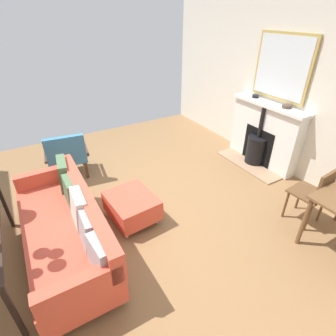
{
  "coord_description": "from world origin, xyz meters",
  "views": [
    {
      "loc": [
        1.06,
        2.77,
        2.49
      ],
      "look_at": [
        -0.47,
        0.17,
        0.65
      ],
      "focal_mm": 28.06,
      "sensor_mm": 36.0,
      "label": 1
    }
  ],
  "objects_px": {
    "mantel_bowl_far": "(287,106)",
    "fireplace": "(263,137)",
    "mantel_bowl_near": "(255,96)",
    "dining_chair_near_fireplace": "(315,192)",
    "armchair_accent": "(67,154)",
    "sofa": "(67,228)",
    "ottoman": "(132,206)"
  },
  "relations": [
    {
      "from": "mantel_bowl_far",
      "to": "fireplace",
      "type": "bearing_deg",
      "value": -83.39
    },
    {
      "from": "mantel_bowl_near",
      "to": "dining_chair_near_fireplace",
      "type": "distance_m",
      "value": 2.1
    },
    {
      "from": "fireplace",
      "to": "armchair_accent",
      "type": "distance_m",
      "value": 3.41
    },
    {
      "from": "sofa",
      "to": "ottoman",
      "type": "distance_m",
      "value": 0.86
    },
    {
      "from": "mantel_bowl_near",
      "to": "armchair_accent",
      "type": "distance_m",
      "value": 3.41
    },
    {
      "from": "ottoman",
      "to": "armchair_accent",
      "type": "bearing_deg",
      "value": -72.31
    },
    {
      "from": "mantel_bowl_far",
      "to": "ottoman",
      "type": "height_order",
      "value": "mantel_bowl_far"
    },
    {
      "from": "mantel_bowl_near",
      "to": "sofa",
      "type": "xyz_separation_m",
      "value": [
        3.57,
        0.73,
        -0.81
      ]
    },
    {
      "from": "ottoman",
      "to": "dining_chair_near_fireplace",
      "type": "distance_m",
      "value": 2.37
    },
    {
      "from": "fireplace",
      "to": "dining_chair_near_fireplace",
      "type": "xyz_separation_m",
      "value": [
        0.7,
        1.5,
        -0.01
      ]
    },
    {
      "from": "armchair_accent",
      "to": "fireplace",
      "type": "bearing_deg",
      "value": 158.4
    },
    {
      "from": "mantel_bowl_near",
      "to": "armchair_accent",
      "type": "relative_size",
      "value": 0.14
    },
    {
      "from": "mantel_bowl_far",
      "to": "dining_chair_near_fireplace",
      "type": "relative_size",
      "value": 0.17
    },
    {
      "from": "dining_chair_near_fireplace",
      "to": "sofa",
      "type": "bearing_deg",
      "value": -21.61
    },
    {
      "from": "ottoman",
      "to": "mantel_bowl_near",
      "type": "bearing_deg",
      "value": -167.37
    },
    {
      "from": "sofa",
      "to": "armchair_accent",
      "type": "distance_m",
      "value": 1.67
    },
    {
      "from": "ottoman",
      "to": "sofa",
      "type": "bearing_deg",
      "value": 8.27
    },
    {
      "from": "fireplace",
      "to": "armchair_accent",
      "type": "bearing_deg",
      "value": -21.6
    },
    {
      "from": "mantel_bowl_far",
      "to": "sofa",
      "type": "bearing_deg",
      "value": 1.14
    },
    {
      "from": "fireplace",
      "to": "mantel_bowl_far",
      "type": "bearing_deg",
      "value": 96.61
    },
    {
      "from": "armchair_accent",
      "to": "dining_chair_near_fireplace",
      "type": "relative_size",
      "value": 0.98
    },
    {
      "from": "sofa",
      "to": "ottoman",
      "type": "relative_size",
      "value": 2.84
    },
    {
      "from": "sofa",
      "to": "armchair_accent",
      "type": "xyz_separation_m",
      "value": [
        -0.37,
        -1.63,
        0.1
      ]
    },
    {
      "from": "fireplace",
      "to": "sofa",
      "type": "distance_m",
      "value": 3.56
    },
    {
      "from": "mantel_bowl_near",
      "to": "dining_chair_near_fireplace",
      "type": "bearing_deg",
      "value": 68.46
    },
    {
      "from": "ottoman",
      "to": "armchair_accent",
      "type": "height_order",
      "value": "armchair_accent"
    },
    {
      "from": "dining_chair_near_fireplace",
      "to": "mantel_bowl_near",
      "type": "bearing_deg",
      "value": -111.54
    },
    {
      "from": "fireplace",
      "to": "armchair_accent",
      "type": "relative_size",
      "value": 1.77
    },
    {
      "from": "mantel_bowl_far",
      "to": "armchair_accent",
      "type": "height_order",
      "value": "mantel_bowl_far"
    },
    {
      "from": "mantel_bowl_near",
      "to": "mantel_bowl_far",
      "type": "relative_size",
      "value": 0.8
    },
    {
      "from": "mantel_bowl_near",
      "to": "sofa",
      "type": "bearing_deg",
      "value": 11.61
    },
    {
      "from": "armchair_accent",
      "to": "dining_chair_near_fireplace",
      "type": "distance_m",
      "value": 3.7
    }
  ]
}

